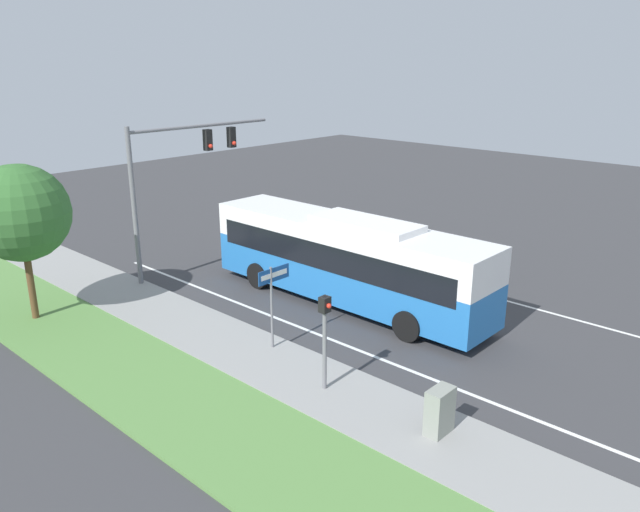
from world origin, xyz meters
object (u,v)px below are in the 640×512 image
object	(u,v)px
bus	(347,257)
pedestrian_signal	(325,328)
utility_cabinet	(440,411)
signal_gantry	(178,166)
street_sign	(273,292)

from	to	relation	value
bus	pedestrian_signal	bearing A→B (deg)	-144.81
bus	utility_cabinet	distance (m)	9.14
bus	signal_gantry	distance (m)	8.25
street_sign	utility_cabinet	bearing A→B (deg)	-94.99
signal_gantry	pedestrian_signal	size ratio (longest dim) A/B	2.51
utility_cabinet	pedestrian_signal	bearing A→B (deg)	94.95
street_sign	bus	bearing A→B (deg)	10.82
bus	signal_gantry	xyz separation A→B (m)	(-2.06, 7.48, 2.82)
pedestrian_signal	street_sign	size ratio (longest dim) A/B	1.02
bus	street_sign	distance (m)	4.72
signal_gantry	street_sign	xyz separation A→B (m)	(-2.57, -8.36, -2.69)
pedestrian_signal	utility_cabinet	world-z (taller)	pedestrian_signal
street_sign	pedestrian_signal	bearing A→B (deg)	-106.31
signal_gantry	pedestrian_signal	bearing A→B (deg)	-106.89
signal_gantry	pedestrian_signal	xyz separation A→B (m)	(-3.45, -11.36, -2.71)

